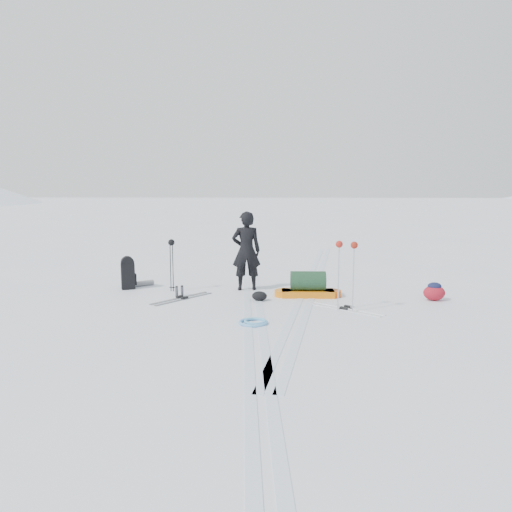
% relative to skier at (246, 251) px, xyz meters
% --- Properties ---
extents(ground, '(200.00, 200.00, 0.00)m').
position_rel_skier_xyz_m(ground, '(0.21, -1.06, -0.92)').
color(ground, white).
rests_on(ground, ground).
extents(ski_tracks, '(3.38, 17.97, 0.01)m').
position_rel_skier_xyz_m(ski_tracks, '(0.82, -0.19, -0.92)').
color(ski_tracks, silver).
rests_on(ski_tracks, ground).
extents(skier, '(0.72, 0.52, 1.85)m').
position_rel_skier_xyz_m(skier, '(0.00, 0.00, 0.00)').
color(skier, black).
rests_on(skier, ground).
extents(pulk_sled, '(1.48, 0.50, 0.57)m').
position_rel_skier_xyz_m(pulk_sled, '(1.40, -0.67, -0.71)').
color(pulk_sled, orange).
rests_on(pulk_sled, ground).
extents(expedition_rucksack, '(0.68, 0.75, 0.78)m').
position_rel_skier_xyz_m(expedition_rucksack, '(-2.77, 0.01, -0.56)').
color(expedition_rucksack, black).
rests_on(expedition_rucksack, ground).
extents(ski_poles_black, '(0.17, 0.15, 1.22)m').
position_rel_skier_xyz_m(ski_poles_black, '(-1.71, -0.24, 0.07)').
color(ski_poles_black, black).
rests_on(ski_poles_black, ground).
extents(ski_poles_silver, '(0.41, 0.28, 1.37)m').
position_rel_skier_xyz_m(ski_poles_silver, '(2.06, -1.94, 0.23)').
color(ski_poles_silver, '#B5B7BC').
rests_on(ski_poles_silver, ground).
extents(touring_skis_grey, '(1.16, 1.43, 0.06)m').
position_rel_skier_xyz_m(touring_skis_grey, '(-1.33, -1.02, -0.91)').
color(touring_skis_grey, gray).
rests_on(touring_skis_grey, ground).
extents(touring_skis_white, '(1.41, 1.24, 0.06)m').
position_rel_skier_xyz_m(touring_skis_white, '(2.09, -1.80, -0.91)').
color(touring_skis_white, silver).
rests_on(touring_skis_white, ground).
extents(rope_coil, '(0.66, 0.66, 0.06)m').
position_rel_skier_xyz_m(rope_coil, '(0.32, -2.93, -0.89)').
color(rope_coil, '#5CA7E1').
rests_on(rope_coil, ground).
extents(small_daypack, '(0.51, 0.41, 0.39)m').
position_rel_skier_xyz_m(small_daypack, '(4.07, -0.93, -0.73)').
color(small_daypack, maroon).
rests_on(small_daypack, ground).
extents(thermos_pair, '(0.16, 0.24, 0.25)m').
position_rel_skier_xyz_m(thermos_pair, '(-1.44, -0.78, -0.81)').
color(thermos_pair, '#4F5356').
rests_on(thermos_pair, ground).
extents(stuff_sack, '(0.40, 0.35, 0.20)m').
position_rel_skier_xyz_m(stuff_sack, '(0.35, -1.13, -0.82)').
color(stuff_sack, black).
rests_on(stuff_sack, ground).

